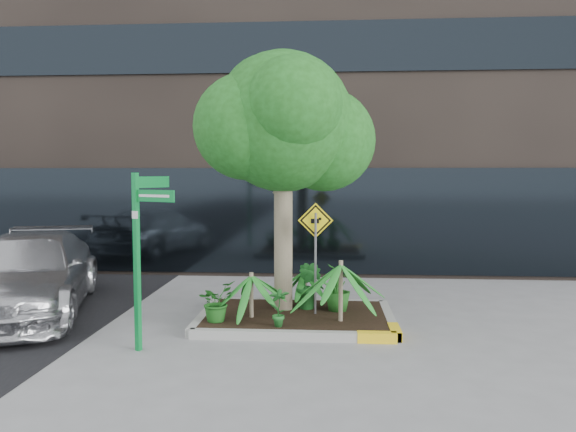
# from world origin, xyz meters

# --- Properties ---
(ground) EXTENTS (80.00, 80.00, 0.00)m
(ground) POSITION_xyz_m (0.00, 0.00, 0.00)
(ground) COLOR gray
(ground) RESTS_ON ground
(building) EXTENTS (18.00, 8.00, 15.00)m
(building) POSITION_xyz_m (0.50, 8.50, 7.50)
(building) COLOR #2D2621
(building) RESTS_ON ground
(planter) EXTENTS (3.35, 2.36, 0.15)m
(planter) POSITION_xyz_m (0.23, 0.27, 0.10)
(planter) COLOR #9E9E99
(planter) RESTS_ON ground
(tree) EXTENTS (3.17, 2.81, 4.75)m
(tree) POSITION_xyz_m (-0.05, 0.63, 3.47)
(tree) COLOR gray
(tree) RESTS_ON ground
(palm_front) EXTENTS (1.13, 1.13, 1.25)m
(palm_front) POSITION_xyz_m (0.96, -0.14, 1.09)
(palm_front) COLOR gray
(palm_front) RESTS_ON ground
(palm_left) EXTENTS (0.86, 0.86, 0.95)m
(palm_left) POSITION_xyz_m (-0.54, -0.01, 0.86)
(palm_left) COLOR gray
(palm_left) RESTS_ON ground
(palm_back) EXTENTS (0.75, 0.75, 0.83)m
(palm_back) POSITION_xyz_m (0.33, 0.99, 0.77)
(palm_back) COLOR gray
(palm_back) RESTS_ON ground
(parked_car) EXTENTS (3.35, 5.36, 1.45)m
(parked_car) POSITION_xyz_m (-4.73, 0.57, 0.72)
(parked_car) COLOR silver
(parked_car) RESTS_ON ground
(shrub_a) EXTENTS (0.79, 0.79, 0.65)m
(shrub_a) POSITION_xyz_m (-1.08, -0.30, 0.48)
(shrub_a) COLOR #1D601B
(shrub_a) RESTS_ON planter
(shrub_b) EXTENTS (0.61, 0.61, 0.83)m
(shrub_b) POSITION_xyz_m (0.93, 0.56, 0.56)
(shrub_b) COLOR #1F5F1C
(shrub_b) RESTS_ON planter
(shrub_c) EXTENTS (0.40, 0.40, 0.63)m
(shrub_c) POSITION_xyz_m (-0.02, -0.55, 0.46)
(shrub_c) COLOR #206A26
(shrub_c) RESTS_ON planter
(shrub_d) EXTENTS (0.66, 0.66, 0.86)m
(shrub_d) POSITION_xyz_m (0.41, 0.62, 0.58)
(shrub_d) COLOR #19571E
(shrub_d) RESTS_ON planter
(street_sign_post) EXTENTS (0.70, 0.96, 2.58)m
(street_sign_post) POSITION_xyz_m (-1.93, -1.40, 1.60)
(street_sign_post) COLOR #0C8636
(street_sign_post) RESTS_ON ground
(cattle_sign) EXTENTS (0.59, 0.25, 1.92)m
(cattle_sign) POSITION_xyz_m (0.54, 0.16, 1.45)
(cattle_sign) COLOR slate
(cattle_sign) RESTS_ON ground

